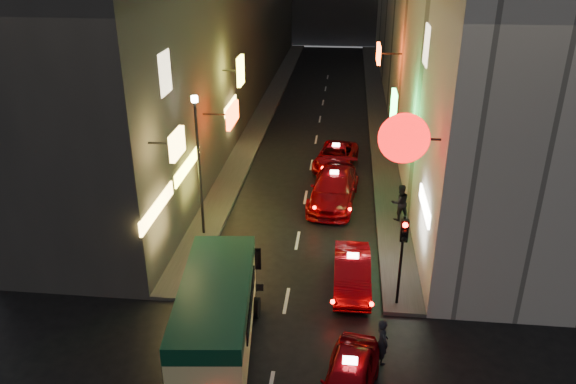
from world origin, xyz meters
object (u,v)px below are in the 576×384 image
(minibus, at_px, (216,309))
(traffic_light, at_px, (403,243))
(pedestrian_crossing, at_px, (382,339))
(lamp_post, at_px, (199,158))
(taxi_near, at_px, (349,377))

(minibus, height_order, traffic_light, traffic_light)
(minibus, height_order, pedestrian_crossing, minibus)
(lamp_post, bearing_deg, pedestrian_crossing, -44.55)
(minibus, bearing_deg, lamp_post, 107.36)
(minibus, relative_size, taxi_near, 1.28)
(pedestrian_crossing, relative_size, traffic_light, 0.51)
(taxi_near, height_order, pedestrian_crossing, pedestrian_crossing)
(taxi_near, relative_size, pedestrian_crossing, 2.74)
(taxi_near, bearing_deg, pedestrian_crossing, 58.18)
(taxi_near, bearing_deg, lamp_post, 125.82)
(pedestrian_crossing, height_order, traffic_light, traffic_light)
(pedestrian_crossing, relative_size, lamp_post, 0.28)
(minibus, xyz_separation_m, traffic_light, (5.87, 2.92, 1.05))
(pedestrian_crossing, xyz_separation_m, lamp_post, (-7.50, 7.38, 2.84))
(minibus, bearing_deg, pedestrian_crossing, 0.70)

